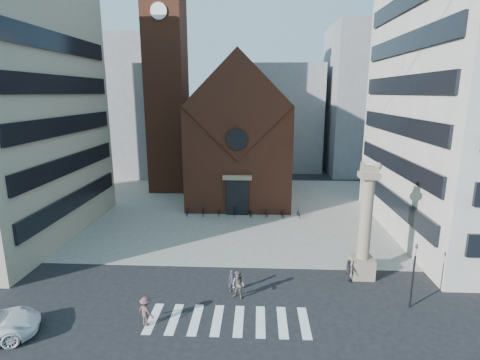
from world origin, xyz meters
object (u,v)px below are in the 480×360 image
object	(u,v)px
lion_column	(365,233)
traffic_light	(413,274)
pedestrian_1	(238,285)
pedestrian_2	(348,271)
pedestrian_0	(232,281)
scooter_0	(187,212)

from	to	relation	value
lion_column	traffic_light	xyz separation A→B (m)	(1.99, -4.00, -1.17)
pedestrian_1	pedestrian_2	bearing A→B (deg)	50.42
pedestrian_2	pedestrian_1	bearing A→B (deg)	112.94
traffic_light	pedestrian_1	xyz separation A→B (m)	(-10.96, 0.46, -1.30)
lion_column	pedestrian_1	world-z (taller)	lion_column
pedestrian_0	scooter_0	bearing A→B (deg)	92.63
pedestrian_1	scooter_0	distance (m)	18.13
lion_column	pedestrian_1	distance (m)	9.96
pedestrian_1	pedestrian_2	size ratio (longest dim) A/B	1.14
pedestrian_2	lion_column	bearing A→B (deg)	-48.89
traffic_light	scooter_0	xyz separation A→B (m)	(-17.52, 17.36, -1.83)
lion_column	pedestrian_2	world-z (taller)	lion_column
pedestrian_0	scooter_0	world-z (taller)	pedestrian_0
pedestrian_0	scooter_0	size ratio (longest dim) A/B	1.02
pedestrian_0	pedestrian_1	size ratio (longest dim) A/B	0.80
pedestrian_2	scooter_0	size ratio (longest dim) A/B	1.12
pedestrian_0	pedestrian_1	distance (m)	1.06
pedestrian_0	traffic_light	bearing A→B (deg)	-25.25
lion_column	scooter_0	bearing A→B (deg)	139.29
pedestrian_1	pedestrian_2	xyz separation A→B (m)	(7.77, 2.63, -0.12)
traffic_light	pedestrian_2	size ratio (longest dim) A/B	2.50
pedestrian_0	pedestrian_2	size ratio (longest dim) A/B	0.91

